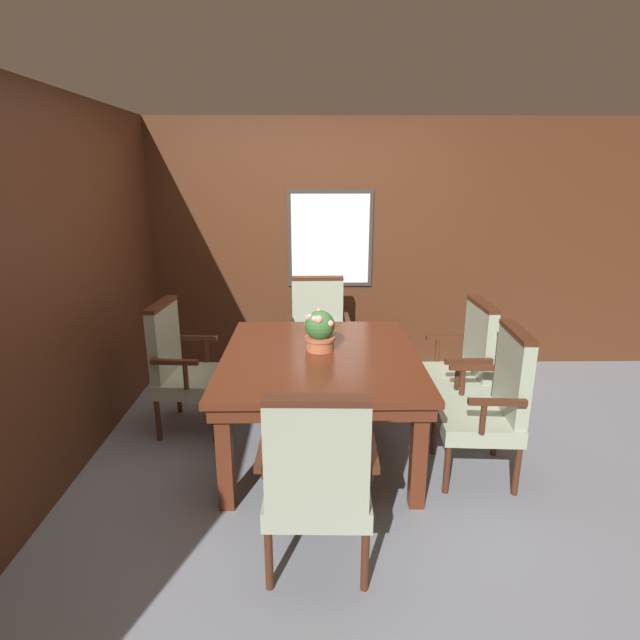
% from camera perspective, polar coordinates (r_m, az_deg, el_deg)
% --- Properties ---
extents(ground_plane, '(14.00, 14.00, 0.00)m').
position_cam_1_polar(ground_plane, '(3.74, 0.61, -14.80)').
color(ground_plane, gray).
extents(wall_back, '(7.20, 0.08, 2.45)m').
position_cam_1_polar(wall_back, '(5.03, 0.17, 8.33)').
color(wall_back, '#4C2816').
rests_on(wall_back, ground_plane).
extents(wall_left, '(0.06, 7.20, 2.45)m').
position_cam_1_polar(wall_left, '(3.65, -27.00, 3.33)').
color(wall_left, '#4C2816').
rests_on(wall_left, ground_plane).
extents(dining_table, '(1.35, 1.55, 0.74)m').
position_cam_1_polar(dining_table, '(3.50, 0.03, -5.28)').
color(dining_table, '#562614').
rests_on(dining_table, ground_plane).
extents(chair_right_far, '(0.51, 0.58, 1.01)m').
position_cam_1_polar(chair_right_far, '(4.02, 15.92, -4.81)').
color(chair_right_far, '#472314').
rests_on(chair_right_far, ground_plane).
extents(chair_left_far, '(0.53, 0.60, 1.01)m').
position_cam_1_polar(chair_left_far, '(4.00, -15.54, -4.89)').
color(chair_left_far, '#472314').
rests_on(chair_left_far, ground_plane).
extents(chair_right_near, '(0.52, 0.59, 1.01)m').
position_cam_1_polar(chair_right_near, '(3.44, 18.92, -8.79)').
color(chair_right_near, '#472314').
rests_on(chair_right_near, ground_plane).
extents(chair_head_far, '(0.58, 0.50, 1.01)m').
position_cam_1_polar(chair_head_far, '(4.65, -0.23, -1.21)').
color(chair_head_far, '#472314').
rests_on(chair_head_far, ground_plane).
extents(chair_head_near, '(0.58, 0.51, 1.01)m').
position_cam_1_polar(chair_head_near, '(2.52, -0.31, -17.68)').
color(chair_head_near, '#472314').
rests_on(chair_head_near, ground_plane).
extents(potted_plant, '(0.22, 0.23, 0.29)m').
position_cam_1_polar(potted_plant, '(3.50, -0.04, -1.19)').
color(potted_plant, '#B2603D').
rests_on(potted_plant, dining_table).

